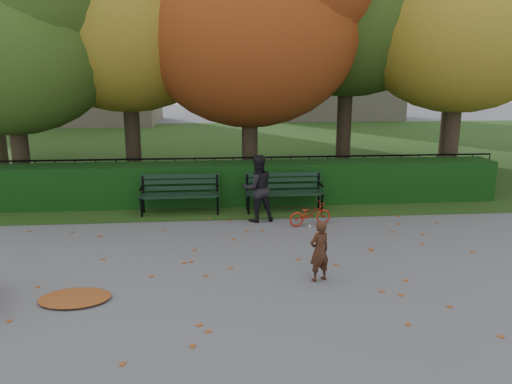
{
  "coord_description": "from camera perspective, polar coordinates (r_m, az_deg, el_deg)",
  "views": [
    {
      "loc": [
        -0.58,
        -7.51,
        3.14
      ],
      "look_at": [
        0.24,
        1.43,
        1.0
      ],
      "focal_mm": 35.0,
      "sensor_mm": 36.0,
      "label": 1
    }
  ],
  "objects": [
    {
      "name": "ground",
      "position": [
        8.16,
        -0.77,
        -9.22
      ],
      "size": [
        90.0,
        90.0,
        0.0
      ],
      "primitive_type": "plane",
      "color": "slate",
      "rests_on": "ground"
    },
    {
      "name": "grass_strip",
      "position": [
        21.74,
        -3.66,
        5.1
      ],
      "size": [
        90.0,
        90.0,
        0.0
      ],
      "primitive_type": "plane",
      "color": "#203E14",
      "rests_on": "ground"
    },
    {
      "name": "building_left",
      "position": [
        34.82,
        -20.43,
        19.82
      ],
      "size": [
        10.0,
        7.0,
        15.0
      ],
      "primitive_type": "cube",
      "color": "tan",
      "rests_on": "ground"
    },
    {
      "name": "building_right",
      "position": [
        36.64,
        8.76,
        17.75
      ],
      "size": [
        9.0,
        6.0,
        12.0
      ],
      "primitive_type": "cube",
      "color": "tan",
      "rests_on": "ground"
    },
    {
      "name": "hedge",
      "position": [
        12.31,
        -2.41,
        1.02
      ],
      "size": [
        13.0,
        0.9,
        1.0
      ],
      "primitive_type": "cube",
      "color": "black",
      "rests_on": "ground"
    },
    {
      "name": "iron_fence",
      "position": [
        13.08,
        -2.59,
        1.92
      ],
      "size": [
        14.0,
        0.04,
        1.02
      ],
      "color": "black",
      "rests_on": "ground"
    },
    {
      "name": "tree_a",
      "position": [
        13.94,
        -25.83,
        17.83
      ],
      "size": [
        5.88,
        5.6,
        7.48
      ],
      "color": "#33231B",
      "rests_on": "ground"
    },
    {
      "name": "tree_c",
      "position": [
        13.64,
        0.81,
        20.51
      ],
      "size": [
        6.3,
        6.0,
        8.0
      ],
      "color": "#33231B",
      "rests_on": "ground"
    },
    {
      "name": "tree_g",
      "position": [
        19.56,
        23.26,
        18.95
      ],
      "size": [
        6.3,
        6.0,
        8.55
      ],
      "color": "#33231B",
      "rests_on": "ground"
    },
    {
      "name": "bench_left",
      "position": [
        11.53,
        -8.67,
        0.13
      ],
      "size": [
        1.8,
        0.57,
        0.88
      ],
      "color": "black",
      "rests_on": "ground"
    },
    {
      "name": "bench_right",
      "position": [
        11.63,
        3.21,
        0.38
      ],
      "size": [
        1.8,
        0.57,
        0.88
      ],
      "color": "black",
      "rests_on": "ground"
    },
    {
      "name": "leaf_pile",
      "position": [
        7.68,
        -20.0,
        -11.3
      ],
      "size": [
        1.2,
        1.03,
        0.07
      ],
      "primitive_type": "ellipsoid",
      "rotation": [
        0.0,
        0.0,
        -0.38
      ],
      "color": "maroon",
      "rests_on": "ground"
    },
    {
      "name": "leaf_scatter",
      "position": [
        8.43,
        -0.93,
        -8.4
      ],
      "size": [
        9.0,
        5.7,
        0.01
      ],
      "primitive_type": null,
      "color": "maroon",
      "rests_on": "ground"
    },
    {
      "name": "child",
      "position": [
        7.77,
        7.26,
        -6.72
      ],
      "size": [
        0.41,
        0.35,
        0.96
      ],
      "primitive_type": "imported",
      "rotation": [
        0.0,
        0.0,
        3.55
      ],
      "color": "#3B1F12",
      "rests_on": "ground"
    },
    {
      "name": "adult",
      "position": [
        10.73,
        0.19,
        0.43
      ],
      "size": [
        0.81,
        0.69,
        1.46
      ],
      "primitive_type": "imported",
      "rotation": [
        0.0,
        0.0,
        3.36
      ],
      "color": "black",
      "rests_on": "ground"
    },
    {
      "name": "bicycle",
      "position": [
        10.6,
        6.2,
        -2.5
      ],
      "size": [
        1.0,
        0.56,
        0.49
      ],
      "primitive_type": "imported",
      "rotation": [
        0.0,
        0.0,
        1.83
      ],
      "color": "#B62110",
      "rests_on": "ground"
    }
  ]
}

